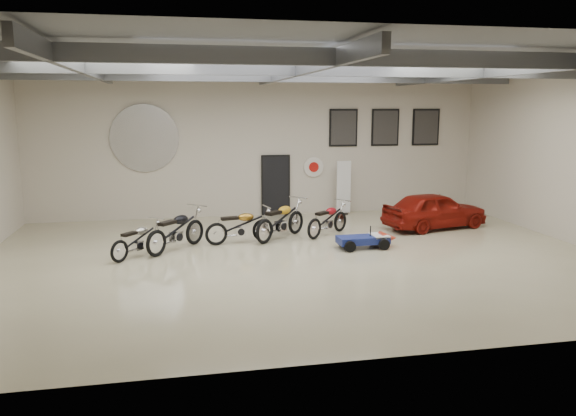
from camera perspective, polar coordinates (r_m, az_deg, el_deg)
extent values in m
cube|color=#C3B895|center=(14.56, 0.93, -5.09)|extent=(16.00, 12.00, 0.01)
cube|color=slate|center=(14.08, 1.00, 14.93)|extent=(16.00, 12.00, 0.01)
cube|color=beige|center=(19.99, -2.73, 6.37)|extent=(16.00, 0.02, 5.00)
cube|color=black|center=(20.17, -1.27, 2.27)|extent=(0.92, 0.08, 2.10)
imported|color=maroon|center=(18.57, 14.68, -0.20)|extent=(2.13, 3.68, 1.18)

